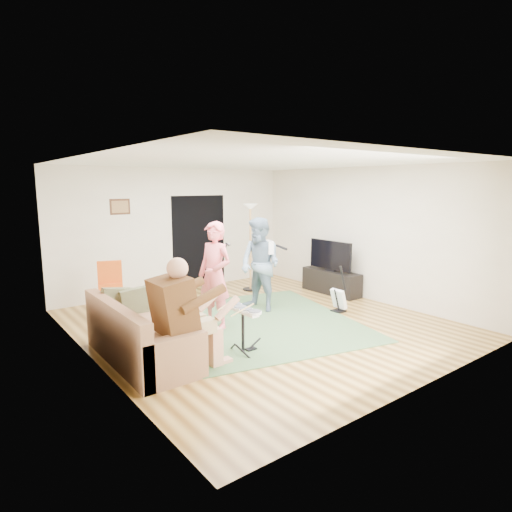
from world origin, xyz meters
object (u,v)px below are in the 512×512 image
Objects in this scene: singer at (215,276)px; guitar_spare at (339,299)px; drum_kit at (243,333)px; guitarist at (260,265)px; tv_cabinet at (331,282)px; sofa at (136,341)px; television at (330,255)px; torchiere_lamp at (250,232)px; dining_chair at (110,299)px.

singer reaches higher than guitar_spare.
singer is at bearing 76.83° from drum_kit.
tv_cabinet is (2.02, 0.07, -0.62)m from guitarist.
television is (4.74, 0.93, 0.57)m from sofa.
guitarist is 0.91× the size of torchiere_lamp.
television is at bearing 81.24° from singer.
television is at bearing 5.16° from dining_chair.
television reaches higher than tv_cabinet.
drum_kit is 3.82m from torchiere_lamp.
sofa is 1.47× the size of tv_cabinet.
guitar_spare is at bearing 58.36° from singer.
guitar_spare is at bearing 36.55° from guitarist.
drum_kit is 0.48× the size of tv_cabinet.
drum_kit is at bearing -26.71° from sofa.
torchiere_lamp is (0.80, 1.38, 0.45)m from guitarist.
singer is 1.26× the size of tv_cabinet.
television is (3.45, 1.58, 0.56)m from drum_kit.
guitarist reaches higher than drum_kit.
sofa is 4.88m from tv_cabinet.
television is (1.17, -1.30, -0.47)m from torchiere_lamp.
sofa is 1.45m from drum_kit.
guitarist is 2.00× the size of guitar_spare.
drum_kit is at bearing -155.64° from tv_cabinet.
dining_chair is (0.34, 1.99, 0.09)m from sofa.
guitar_spare is at bearing -82.81° from torchiere_lamp.
sofa is 2.36× the size of guitar_spare.
dining_chair is at bearing 149.15° from guitar_spare.
guitar_spare is 0.86× the size of dining_chair.
torchiere_lamp is 3.38m from dining_chair.
guitar_spare is 2.60m from torchiere_lamp.
singer is 2.02× the size of guitar_spare.
torchiere_lamp is (2.00, 1.73, 0.44)m from singer.
guitar_spare is 1.40m from tv_cabinet.
torchiere_lamp is (3.57, 2.24, 1.04)m from sofa.
drum_kit is 0.66× the size of dining_chair.
singer is 0.91× the size of torchiere_lamp.
singer is (0.27, 1.16, 0.59)m from drum_kit.
guitarist is at bearing 89.86° from singer.
torchiere_lamp is at bearing 133.21° from tv_cabinet.
torchiere_lamp reaches higher than drum_kit.
guitar_spare is (3.86, -0.12, -0.03)m from sofa.
singer reaches higher than television.
television reaches higher than drum_kit.
television is (1.97, 0.07, -0.02)m from guitarist.
guitarist is 1.55× the size of television.
television is at bearing 11.15° from sofa.
singer is at bearing 164.72° from guitar_spare.
drum_kit is 2.81m from dining_chair.
guitar_spare is 0.77× the size of television.
sofa is at bearing -81.01° from dining_chair.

